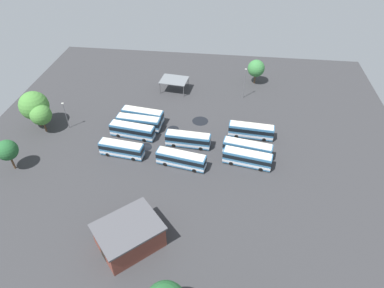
{
  "coord_description": "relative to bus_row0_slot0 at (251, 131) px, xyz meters",
  "views": [
    {
      "loc": [
        -8.45,
        62.71,
        52.68
      ],
      "look_at": [
        -0.84,
        1.2,
        1.6
      ],
      "focal_mm": 31.28,
      "sensor_mm": 36.0,
      "label": 1
    }
  ],
  "objects": [
    {
      "name": "bus_row2_slot4",
      "position": [
        30.26,
        10.91,
        -0.0
      ],
      "size": [
        10.74,
        3.87,
        3.64
      ],
      "color": "teal",
      "rests_on": "ground_plane"
    },
    {
      "name": "bus_row2_slot2",
      "position": [
        29.61,
        3.64,
        0.0
      ],
      "size": [
        11.6,
        4.16,
        3.64
      ],
      "color": "teal",
      "rests_on": "ground_plane"
    },
    {
      "name": "bus_row1_slot4",
      "position": [
        15.86,
        12.76,
        0.0
      ],
      "size": [
        11.63,
        4.6,
        3.64
      ],
      "color": "teal",
      "rests_on": "ground_plane"
    },
    {
      "name": "bus_row2_slot1",
      "position": [
        28.88,
        0.09,
        0.0
      ],
      "size": [
        11.54,
        3.58,
        3.64
      ],
      "color": "teal",
      "rests_on": "ground_plane"
    },
    {
      "name": "puddle_near_shelter",
      "position": [
        20.03,
        -0.79,
        -1.91
      ],
      "size": [
        2.97,
        2.97,
        0.01
      ],
      "primitive_type": "cylinder",
      "color": "black",
      "rests_on": "ground_plane"
    },
    {
      "name": "tree_north_edge",
      "position": [
        53.31,
        18.28,
        3.45
      ],
      "size": [
        4.63,
        4.63,
        7.71
      ],
      "color": "brown",
      "rests_on": "ground_plane"
    },
    {
      "name": "bus_row2_slot0",
      "position": [
        28.6,
        -3.29,
        -0.0
      ],
      "size": [
        11.38,
        4.1,
        3.64
      ],
      "color": "teal",
      "rests_on": "ground_plane"
    },
    {
      "name": "puddle_centre_drain",
      "position": [
        13.37,
        -5.22,
        -1.91
      ],
      "size": [
        4.34,
        4.34,
        0.01
      ],
      "primitive_type": "cylinder",
      "color": "black",
      "rests_on": "ground_plane"
    },
    {
      "name": "bus_row0_slot0",
      "position": [
        0.0,
        0.0,
        0.0
      ],
      "size": [
        11.35,
        3.5,
        3.64
      ],
      "color": "teal",
      "rests_on": "ground_plane"
    },
    {
      "name": "tree_northeast",
      "position": [
        55.08,
        2.11,
        4.44
      ],
      "size": [
        7.33,
        7.33,
        10.03
      ],
      "color": "brown",
      "rests_on": "ground_plane"
    },
    {
      "name": "lamp_post_near_entrance",
      "position": [
        2.01,
        -18.73,
        3.21
      ],
      "size": [
        0.56,
        0.28,
        9.4
      ],
      "color": "slate",
      "rests_on": "ground_plane"
    },
    {
      "name": "puddle_back_corner",
      "position": [
        25.57,
        7.37,
        -1.91
      ],
      "size": [
        3.25,
        3.25,
        0.01
      ],
      "primitive_type": "cylinder",
      "color": "black",
      "rests_on": "ground_plane"
    },
    {
      "name": "depot_building",
      "position": [
        21.94,
        34.43,
        0.65
      ],
      "size": [
        13.99,
        13.85,
        5.09
      ],
      "color": "brown",
      "rests_on": "ground_plane"
    },
    {
      "name": "ground_plane",
      "position": [
        14.97,
        5.47,
        -1.92
      ],
      "size": [
        106.76,
        106.76,
        0.0
      ],
      "primitive_type": "plane",
      "color": "#333335"
    },
    {
      "name": "puddle_front_lane",
      "position": [
        18.92,
        2.79,
        -1.91
      ],
      "size": [
        3.51,
        3.51,
        0.01
      ],
      "primitive_type": "cylinder",
      "color": "black",
      "rests_on": "ground_plane"
    },
    {
      "name": "lamp_post_far_corner",
      "position": [
        47.3,
        1.95,
        2.31
      ],
      "size": [
        0.56,
        0.28,
        7.63
      ],
      "color": "slate",
      "rests_on": "ground_plane"
    },
    {
      "name": "bus_row0_slot2",
      "position": [
        0.94,
        7.16,
        0.0
      ],
      "size": [
        11.73,
        4.55,
        3.64
      ],
      "color": "teal",
      "rests_on": "ground_plane"
    },
    {
      "name": "bus_row0_slot3",
      "position": [
        0.98,
        10.6,
        -0.0
      ],
      "size": [
        11.3,
        4.49,
        3.64
      ],
      "color": "teal",
      "rests_on": "ground_plane"
    },
    {
      "name": "tree_east_edge",
      "position": [
        -1.54,
        -28.03,
        3.21
      ],
      "size": [
        5.23,
        5.23,
        7.76
      ],
      "color": "brown",
      "rests_on": "ground_plane"
    },
    {
      "name": "maintenance_shelter",
      "position": [
        22.94,
        -20.42,
        1.59
      ],
      "size": [
        8.6,
        7.04,
        3.71
      ],
      "color": "slate",
      "rests_on": "ground_plane"
    },
    {
      "name": "bus_row1_slot2",
      "position": [
        15.26,
        5.46,
        -0.0
      ],
      "size": [
        11.0,
        3.26,
        3.64
      ],
      "color": "teal",
      "rests_on": "ground_plane"
    },
    {
      "name": "tree_south_edge",
      "position": [
        52.63,
        4.17,
        3.24
      ],
      "size": [
        5.32,
        5.32,
        7.83
      ],
      "color": "brown",
      "rests_on": "ground_plane"
    }
  ]
}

